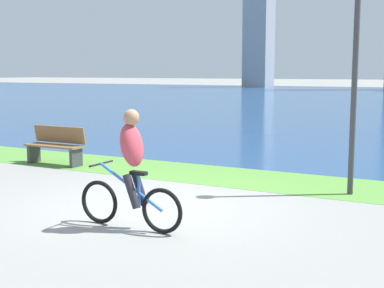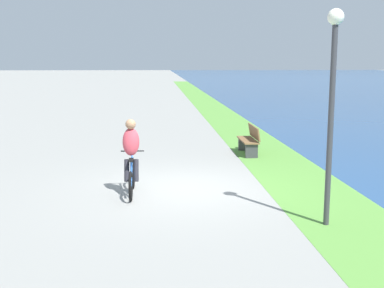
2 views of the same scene
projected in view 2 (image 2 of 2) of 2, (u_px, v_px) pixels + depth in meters
The scene contains 5 objects.
ground_plane at pixel (185, 189), 11.24m from camera, with size 300.00×300.00×0.00m, color gray.
grass_strip_bayside at pixel (306, 186), 11.44m from camera, with size 120.00×2.02×0.01m, color #59933D.
cyclist_lead at pixel (131, 157), 10.60m from camera, with size 1.68×0.52×1.67m.
bench_near_path at pixel (250, 140), 15.35m from camera, with size 1.50×0.47×0.90m.
lamppost_tall at pixel (332, 86), 8.36m from camera, with size 0.28×0.28×3.76m.
Camera 2 is at (10.89, -0.63, 2.89)m, focal length 45.89 mm.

